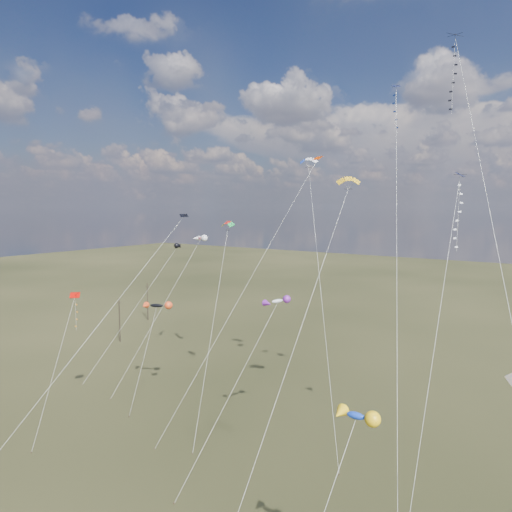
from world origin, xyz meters
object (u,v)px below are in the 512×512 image
Objects in this scene: diamond_black_high at (458,95)px; utility_pole_near at (120,320)px; parafoil_yellow at (348,180)px; novelty_black_orange at (156,306)px; utility_pole_far at (148,301)px.

utility_pole_near is at bearing 168.98° from diamond_black_high.
parafoil_yellow is 2.22× the size of novelty_black_orange.
diamond_black_high is at bearing 2.88° from novelty_black_orange.
diamond_black_high reaches higher than parafoil_yellow.
utility_pole_far is 0.29× the size of parafoil_yellow.
diamond_black_high is 3.15× the size of novelty_black_orange.
parafoil_yellow reaches higher than utility_pole_far.
diamond_black_high is 40.63m from novelty_black_orange.
utility_pole_far is at bearing 156.19° from parafoil_yellow.
utility_pole_far is 65.24m from parafoil_yellow.
diamond_black_high is at bearing -11.02° from utility_pole_near.
diamond_black_high is (57.71, -11.24, 29.45)m from utility_pole_near.
parafoil_yellow is (-9.79, 0.55, -6.65)m from diamond_black_high.
utility_pole_near is 0.29× the size of parafoil_yellow.
parafoil_yellow reaches higher than utility_pole_near.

